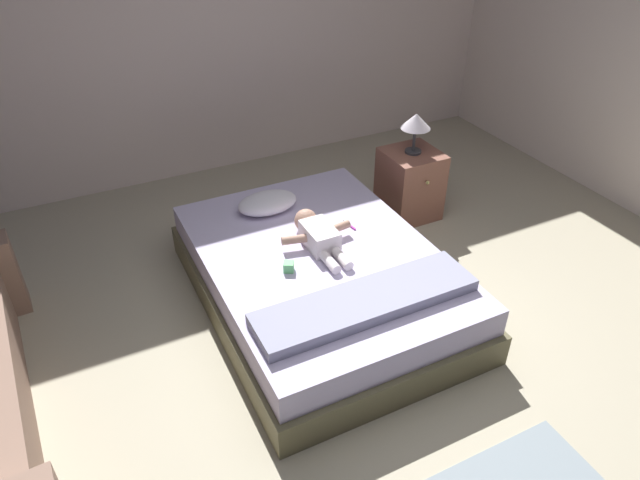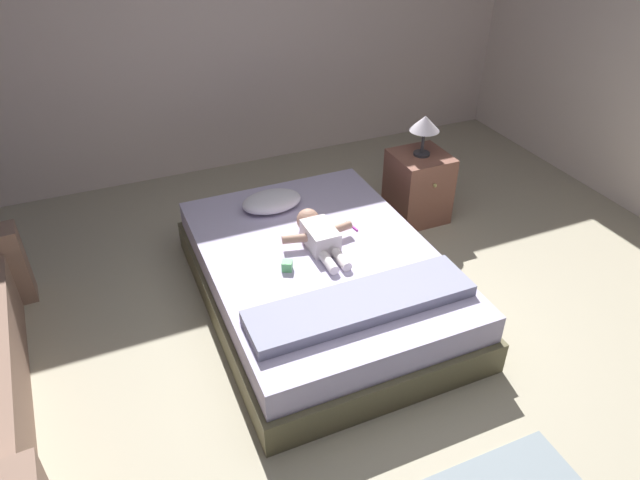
% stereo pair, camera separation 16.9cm
% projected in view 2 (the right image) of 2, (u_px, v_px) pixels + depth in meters
% --- Properties ---
extents(ground_plane, '(8.00, 8.00, 0.00)m').
position_uv_depth(ground_plane, '(364.00, 369.00, 3.45)').
color(ground_plane, '#B1A88E').
extents(wall_behind_bed, '(8.00, 0.12, 2.53)m').
position_uv_depth(wall_behind_bed, '(215.00, 32.00, 5.01)').
color(wall_behind_bed, silver).
rests_on(wall_behind_bed, ground_plane).
extents(bed, '(1.49, 2.07, 0.41)m').
position_uv_depth(bed, '(320.00, 278.00, 3.86)').
color(bed, brown).
rests_on(bed, ground_plane).
extents(pillow, '(0.44, 0.28, 0.13)m').
position_uv_depth(pillow, '(272.00, 201.00, 4.16)').
color(pillow, silver).
rests_on(pillow, bed).
extents(baby, '(0.50, 0.62, 0.16)m').
position_uv_depth(baby, '(318.00, 234.00, 3.80)').
color(baby, silver).
rests_on(baby, bed).
extents(toothbrush, '(0.03, 0.13, 0.02)m').
position_uv_depth(toothbrush, '(352.00, 226.00, 4.00)').
color(toothbrush, '#AC329B').
rests_on(toothbrush, bed).
extents(nightstand, '(0.43, 0.46, 0.58)m').
position_uv_depth(nightstand, '(418.00, 187.00, 4.73)').
color(nightstand, brown).
rests_on(nightstand, ground_plane).
extents(lamp, '(0.23, 0.23, 0.33)m').
position_uv_depth(lamp, '(425.00, 125.00, 4.42)').
color(lamp, '#333338').
rests_on(lamp, nightstand).
extents(blanket, '(1.34, 0.34, 0.07)m').
position_uv_depth(blanket, '(361.00, 303.00, 3.27)').
color(blanket, '#9091AB').
rests_on(blanket, bed).
extents(toy_block, '(0.09, 0.09, 0.06)m').
position_uv_depth(toy_block, '(287.00, 266.00, 3.58)').
color(toy_block, '#5DBA6B').
rests_on(toy_block, bed).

